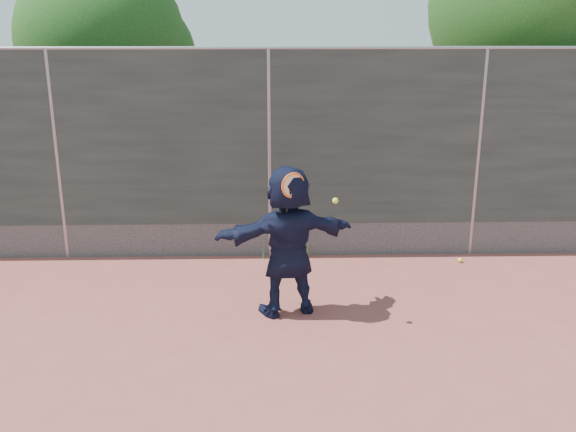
{
  "coord_description": "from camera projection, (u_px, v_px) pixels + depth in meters",
  "views": [
    {
      "loc": [
        0.04,
        -5.48,
        3.4
      ],
      "look_at": [
        0.22,
        1.58,
        1.21
      ],
      "focal_mm": 40.0,
      "sensor_mm": 36.0,
      "label": 1
    }
  ],
  "objects": [
    {
      "name": "player",
      "position": [
        288.0,
        241.0,
        7.48
      ],
      "size": [
        1.76,
        0.95,
        1.81
      ],
      "primitive_type": "imported",
      "rotation": [
        0.0,
        0.0,
        3.4
      ],
      "color": "#121833",
      "rests_on": "ground"
    },
    {
      "name": "ball_ground",
      "position": [
        460.0,
        260.0,
        9.29
      ],
      "size": [
        0.07,
        0.07,
        0.07
      ],
      "primitive_type": "sphere",
      "color": "#E7FB37",
      "rests_on": "ground"
    },
    {
      "name": "tree_left",
      "position": [
        111.0,
        44.0,
        11.55
      ],
      "size": [
        3.15,
        3.0,
        4.53
      ],
      "color": "#382314",
      "rests_on": "ground"
    },
    {
      "name": "fence",
      "position": [
        269.0,
        151.0,
        9.11
      ],
      "size": [
        20.0,
        0.06,
        3.03
      ],
      "color": "#38423D",
      "rests_on": "ground"
    },
    {
      "name": "weed_clump",
      "position": [
        290.0,
        249.0,
        9.44
      ],
      "size": [
        0.68,
        0.07,
        0.3
      ],
      "color": "#387226",
      "rests_on": "ground"
    },
    {
      "name": "tree_right",
      "position": [
        546.0,
        12.0,
        10.8
      ],
      "size": [
        3.78,
        3.6,
        5.39
      ],
      "color": "#382314",
      "rests_on": "ground"
    },
    {
      "name": "swing_action",
      "position": [
        297.0,
        188.0,
        7.09
      ],
      "size": [
        0.63,
        0.2,
        0.51
      ],
      "color": "orange",
      "rests_on": "ground"
    },
    {
      "name": "ground",
      "position": [
        270.0,
        383.0,
        6.24
      ],
      "size": [
        80.0,
        80.0,
        0.0
      ],
      "primitive_type": "plane",
      "color": "#9E4C42",
      "rests_on": "ground"
    }
  ]
}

